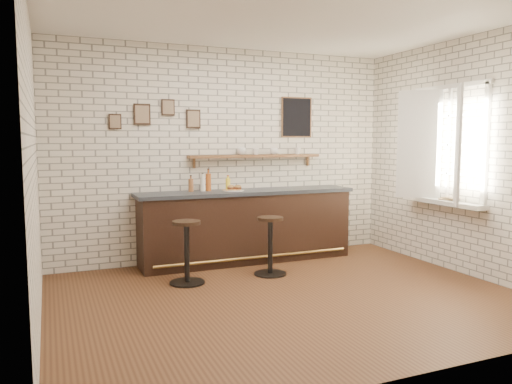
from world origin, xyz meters
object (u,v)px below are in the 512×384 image
(condiment_bottle_yellow, at_px, (228,184))
(bar_stool_right, at_px, (270,244))
(ciabatta_sandwich, at_px, (234,188))
(bar_stool_left, at_px, (187,250))
(shelf_cup_c, at_px, (274,151))
(book_upper, at_px, (446,198))
(bitters_bottle_white, at_px, (203,184))
(shelf_cup_b, at_px, (256,152))
(bar_counter, at_px, (247,226))
(bitters_bottle_brown, at_px, (191,185))
(book_lower, at_px, (446,200))
(shelf_cup_d, at_px, (297,151))
(sandwich_plate, at_px, (234,190))
(bitters_bottle_amber, at_px, (208,182))
(shelf_cup_a, at_px, (241,151))

(condiment_bottle_yellow, height_order, bar_stool_right, condiment_bottle_yellow)
(ciabatta_sandwich, bearing_deg, bar_stool_left, -139.55)
(condiment_bottle_yellow, height_order, shelf_cup_c, shelf_cup_c)
(bar_stool_right, relative_size, book_upper, 3.51)
(bitters_bottle_white, relative_size, shelf_cup_b, 2.60)
(bar_counter, xyz_separation_m, bitters_bottle_brown, (-0.77, 0.12, 0.60))
(book_lower, bearing_deg, shelf_cup_d, 97.60)
(condiment_bottle_yellow, relative_size, bar_stool_right, 0.28)
(bar_counter, bearing_deg, bitters_bottle_brown, 171.09)
(ciabatta_sandwich, bearing_deg, bar_stool_right, -75.91)
(sandwich_plate, xyz_separation_m, ciabatta_sandwich, (0.01, 0.00, 0.04))
(sandwich_plate, distance_m, book_upper, 2.82)
(bitters_bottle_brown, relative_size, condiment_bottle_yellow, 1.08)
(shelf_cup_b, bearing_deg, bitters_bottle_white, 107.48)
(bar_stool_right, bearing_deg, shelf_cup_b, 77.68)
(bitters_bottle_brown, relative_size, bitters_bottle_amber, 0.73)
(sandwich_plate, height_order, bar_stool_left, sandwich_plate)
(bitters_bottle_amber, height_order, book_upper, bitters_bottle_amber)
(bar_counter, distance_m, shelf_cup_a, 1.06)
(bar_counter, relative_size, bitters_bottle_white, 12.25)
(sandwich_plate, height_order, condiment_bottle_yellow, condiment_bottle_yellow)
(bar_stool_left, bearing_deg, shelf_cup_d, 26.01)
(shelf_cup_b, distance_m, shelf_cup_c, 0.29)
(shelf_cup_d, bearing_deg, shelf_cup_a, -166.87)
(bar_counter, height_order, bar_stool_left, bar_counter)
(bitters_bottle_white, bearing_deg, bar_stool_left, -118.03)
(bitters_bottle_brown, bearing_deg, condiment_bottle_yellow, 0.00)
(bitters_bottle_amber, relative_size, bar_stool_right, 0.41)
(bitters_bottle_white, height_order, shelf_cup_d, shelf_cup_d)
(bar_counter, relative_size, shelf_cup_b, 31.86)
(shelf_cup_c, height_order, book_upper, shelf_cup_c)
(bar_counter, height_order, bitters_bottle_amber, bitters_bottle_amber)
(bitters_bottle_brown, xyz_separation_m, book_lower, (2.97, -1.61, -0.16))
(bar_counter, bearing_deg, ciabatta_sandwich, -178.82)
(shelf_cup_d, bearing_deg, bar_stool_left, -140.87)
(shelf_cup_a, relative_size, book_upper, 0.62)
(shelf_cup_d, bearing_deg, bitters_bottle_white, -163.83)
(bitters_bottle_amber, height_order, shelf_cup_b, shelf_cup_b)
(book_lower, bearing_deg, bar_stool_left, 137.40)
(bar_stool_right, relative_size, shelf_cup_b, 7.64)
(book_lower, bearing_deg, bitters_bottle_white, 120.09)
(bar_counter, xyz_separation_m, bar_stool_left, (-1.07, -0.76, -0.10))
(bar_stool_right, height_order, shelf_cup_b, shelf_cup_b)
(shelf_cup_d, bearing_deg, ciabatta_sandwich, -156.16)
(bar_counter, bearing_deg, sandwich_plate, -178.88)
(book_upper, bearing_deg, shelf_cup_c, 139.96)
(bar_counter, relative_size, shelf_cup_c, 25.55)
(sandwich_plate, xyz_separation_m, bitters_bottle_brown, (-0.58, 0.12, 0.09))
(bitters_bottle_white, height_order, shelf_cup_c, shelf_cup_c)
(bitters_bottle_amber, distance_m, shelf_cup_c, 1.12)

